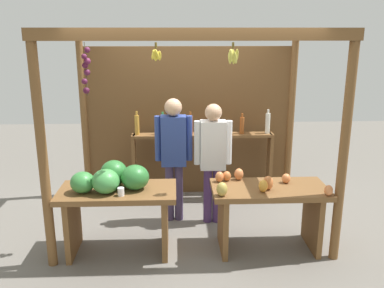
# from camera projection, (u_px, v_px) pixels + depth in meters

# --- Properties ---
(ground_plane) EXTENTS (12.00, 12.00, 0.00)m
(ground_plane) POSITION_uv_depth(u_px,v_px,m) (191.00, 220.00, 5.53)
(ground_plane) COLOR slate
(ground_plane) RESTS_ON ground
(market_stall) EXTENTS (3.21, 2.12, 2.48)m
(market_stall) POSITION_uv_depth(u_px,v_px,m) (190.00, 108.00, 5.61)
(market_stall) COLOR brown
(market_stall) RESTS_ON ground
(fruit_counter_left) EXTENTS (1.30, 0.65, 1.04)m
(fruit_counter_left) POSITION_uv_depth(u_px,v_px,m) (116.00, 193.00, 4.59)
(fruit_counter_left) COLOR brown
(fruit_counter_left) RESTS_ON ground
(fruit_counter_right) EXTENTS (1.30, 0.64, 0.91)m
(fruit_counter_right) POSITION_uv_depth(u_px,v_px,m) (267.00, 203.00, 4.69)
(fruit_counter_right) COLOR brown
(fruit_counter_right) RESTS_ON ground
(bottle_shelf_unit) EXTENTS (2.06, 0.22, 1.35)m
(bottle_shelf_unit) POSITION_uv_depth(u_px,v_px,m) (203.00, 147.00, 6.05)
(bottle_shelf_unit) COLOR brown
(bottle_shelf_unit) RESTS_ON ground
(vendor_man) EXTENTS (0.48, 0.22, 1.63)m
(vendor_man) POSITION_uv_depth(u_px,v_px,m) (174.00, 149.00, 5.31)
(vendor_man) COLOR #453658
(vendor_man) RESTS_ON ground
(vendor_woman) EXTENTS (0.48, 0.21, 1.58)m
(vendor_woman) POSITION_uv_depth(u_px,v_px,m) (213.00, 153.00, 5.26)
(vendor_woman) COLOR #492F64
(vendor_woman) RESTS_ON ground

